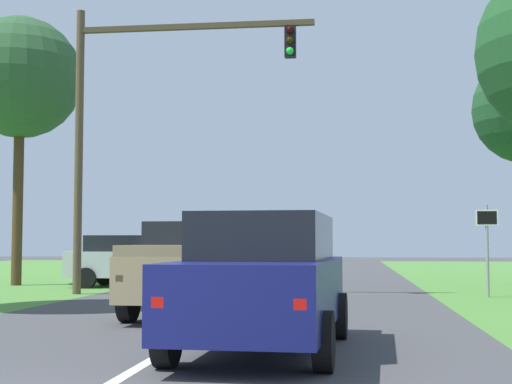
{
  "coord_description": "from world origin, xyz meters",
  "views": [
    {
      "loc": [
        2.57,
        -5.7,
        1.52
      ],
      "look_at": [
        -0.12,
        15.53,
        2.94
      ],
      "focal_mm": 52.83,
      "sensor_mm": 36.0,
      "label": 1
    }
  ],
  "objects_px": {
    "crossing_suv_far": "(133,260)",
    "keep_moving_sign": "(487,238)",
    "traffic_light": "(136,107)",
    "pickup_truck_lead": "(200,268)",
    "extra_tree_1": "(20,78)",
    "red_suv_near": "(265,279)"
  },
  "relations": [
    {
      "from": "red_suv_near",
      "to": "keep_moving_sign",
      "type": "relative_size",
      "value": 1.99
    },
    {
      "from": "pickup_truck_lead",
      "to": "crossing_suv_far",
      "type": "bearing_deg",
      "value": 114.19
    },
    {
      "from": "pickup_truck_lead",
      "to": "traffic_light",
      "type": "height_order",
      "value": "traffic_light"
    },
    {
      "from": "traffic_light",
      "to": "keep_moving_sign",
      "type": "bearing_deg",
      "value": 1.16
    },
    {
      "from": "crossing_suv_far",
      "to": "extra_tree_1",
      "type": "bearing_deg",
      "value": 173.47
    },
    {
      "from": "extra_tree_1",
      "to": "keep_moving_sign",
      "type": "bearing_deg",
      "value": -13.95
    },
    {
      "from": "red_suv_near",
      "to": "pickup_truck_lead",
      "type": "height_order",
      "value": "pickup_truck_lead"
    },
    {
      "from": "pickup_truck_lead",
      "to": "keep_moving_sign",
      "type": "distance_m",
      "value": 9.11
    },
    {
      "from": "red_suv_near",
      "to": "crossing_suv_far",
      "type": "relative_size",
      "value": 1.18
    },
    {
      "from": "keep_moving_sign",
      "to": "pickup_truck_lead",
      "type": "bearing_deg",
      "value": -138.71
    },
    {
      "from": "keep_moving_sign",
      "to": "crossing_suv_far",
      "type": "xyz_separation_m",
      "value": [
        -11.01,
        3.32,
        -0.7
      ]
    },
    {
      "from": "crossing_suv_far",
      "to": "red_suv_near",
      "type": "bearing_deg",
      "value": -66.66
    },
    {
      "from": "traffic_light",
      "to": "keep_moving_sign",
      "type": "height_order",
      "value": "traffic_light"
    },
    {
      "from": "keep_moving_sign",
      "to": "extra_tree_1",
      "type": "bearing_deg",
      "value": 166.05
    },
    {
      "from": "crossing_suv_far",
      "to": "keep_moving_sign",
      "type": "bearing_deg",
      "value": -16.76
    },
    {
      "from": "traffic_light",
      "to": "crossing_suv_far",
      "type": "height_order",
      "value": "traffic_light"
    },
    {
      "from": "keep_moving_sign",
      "to": "red_suv_near",
      "type": "bearing_deg",
      "value": -114.5
    },
    {
      "from": "extra_tree_1",
      "to": "red_suv_near",
      "type": "bearing_deg",
      "value": -54.47
    },
    {
      "from": "pickup_truck_lead",
      "to": "traffic_light",
      "type": "distance_m",
      "value": 7.96
    },
    {
      "from": "red_suv_near",
      "to": "pickup_truck_lead",
      "type": "distance_m",
      "value": 5.17
    },
    {
      "from": "red_suv_near",
      "to": "extra_tree_1",
      "type": "distance_m",
      "value": 19.04
    },
    {
      "from": "pickup_truck_lead",
      "to": "crossing_suv_far",
      "type": "height_order",
      "value": "pickup_truck_lead"
    }
  ]
}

